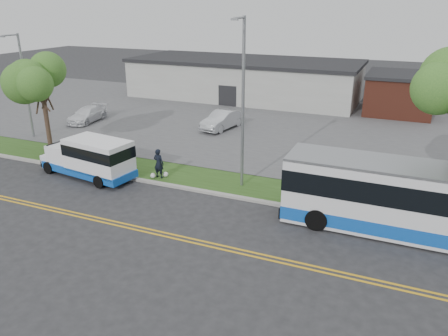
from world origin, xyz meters
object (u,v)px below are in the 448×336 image
at_px(parked_car_a, 222,120).
at_px(parked_car_b, 87,114).
at_px(streetlight_far, 24,82).
at_px(tree_west, 41,82).
at_px(shuttle_bus, 92,157).
at_px(transit_bus, 418,201).
at_px(streetlight_near, 243,99).
at_px(pedestrian, 159,163).

height_order(parked_car_a, parked_car_b, parked_car_a).
bearing_deg(streetlight_far, parked_car_b, 81.35).
relative_size(tree_west, parked_car_b, 1.53).
height_order(shuttle_bus, transit_bus, transit_bus).
xyz_separation_m(transit_bus, parked_car_a, (-15.41, 13.06, -0.84)).
xyz_separation_m(streetlight_far, parked_car_b, (0.86, 5.63, -3.72)).
bearing_deg(shuttle_bus, transit_bus, 8.31).
height_order(transit_bus, parked_car_a, transit_bus).
height_order(tree_west, parked_car_b, tree_west).
bearing_deg(streetlight_near, shuttle_bus, -166.20).
height_order(streetlight_near, streetlight_far, streetlight_near).
relative_size(shuttle_bus, parked_car_a, 1.45).
xyz_separation_m(tree_west, parked_car_b, (-3.14, 7.85, -4.37)).
relative_size(streetlight_near, parked_car_a, 2.03).
bearing_deg(parked_car_a, pedestrian, -75.48).
bearing_deg(streetlight_near, tree_west, 178.20).
bearing_deg(transit_bus, parked_car_b, 159.27).
bearing_deg(pedestrian, transit_bus, 177.87).
xyz_separation_m(streetlight_far, shuttle_bus, (9.98, -4.90, -3.13)).
height_order(tree_west, streetlight_near, streetlight_near).
distance_m(tree_west, transit_bus, 24.81).
distance_m(tree_west, streetlight_far, 4.62).
height_order(streetlight_far, shuttle_bus, streetlight_far).
bearing_deg(pedestrian, tree_west, -4.50).
bearing_deg(streetlight_far, tree_west, -28.98).
xyz_separation_m(tree_west, transit_bus, (24.44, -2.60, -3.41)).
height_order(streetlight_far, parked_car_b, streetlight_far).
height_order(transit_bus, pedestrian, transit_bus).
xyz_separation_m(transit_bus, pedestrian, (-14.54, 1.30, -0.69)).
height_order(streetlight_near, transit_bus, streetlight_near).
relative_size(transit_bus, parked_car_b, 2.70).
distance_m(tree_west, shuttle_bus, 7.56).
bearing_deg(parked_car_b, transit_bus, -26.28).
distance_m(streetlight_far, parked_car_a, 15.83).
height_order(shuttle_bus, parked_car_b, shuttle_bus).
height_order(tree_west, transit_bus, tree_west).
bearing_deg(parked_car_b, streetlight_far, -104.18).
height_order(shuttle_bus, parked_car_a, shuttle_bus).
bearing_deg(parked_car_b, tree_west, -73.71).
bearing_deg(pedestrian, streetlight_near, -167.81).
bearing_deg(shuttle_bus, streetlight_far, 161.86).
bearing_deg(parked_car_b, shuttle_bus, -54.66).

